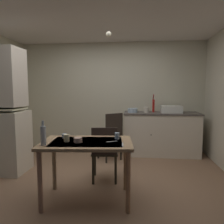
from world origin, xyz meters
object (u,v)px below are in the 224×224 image
Objects in this scene: mixing_bowl_counter at (132,110)px; chair_far_side at (105,151)px; chair_by_counter at (111,136)px; sink_basin at (171,109)px; hutch_cabinet at (1,115)px; hand_pump at (153,105)px; mug_tall at (64,136)px; glass_bottle at (43,135)px; dining_table at (87,150)px; serving_bowl_wide at (78,140)px.

chair_far_side is (-0.40, -1.48, -0.50)m from mixing_bowl_counter.
chair_far_side is 1.01m from chair_by_counter.
mixing_bowl_counter is at bearing -176.55° from sink_basin.
hutch_cabinet is 5.42× the size of hand_pump.
glass_bottle is (-0.12, -0.40, 0.09)m from mug_tall.
dining_table is 4.04× the size of glass_bottle.
glass_bottle reaches higher than chair_far_side.
hutch_cabinet reaches higher than hand_pump.
dining_table is 0.18m from serving_bowl_wide.
glass_bottle is at bearing -108.08° from chair_by_counter.
hutch_cabinet reaches higher than chair_far_side.
hutch_cabinet is 1.48m from mug_tall.
glass_bottle is at bearing -126.43° from chair_far_side.
serving_bowl_wide is 0.35× the size of glass_bottle.
sink_basin is 1.44m from chair_by_counter.
mixing_bowl_counter is (2.21, 1.26, -0.02)m from hutch_cabinet.
sink_basin is 0.46× the size of chair_by_counter.
chair_far_side reaches higher than mug_tall.
serving_bowl_wide is (-0.64, -2.13, -0.17)m from mixing_bowl_counter.
mixing_bowl_counter is 0.22× the size of chair_by_counter.
hand_pump is 0.48m from mixing_bowl_counter.
hutch_cabinet is 2.43× the size of chair_far_side.
hand_pump is 1.90m from chair_far_side.
hutch_cabinet reaches higher than mixing_bowl_counter.
sink_basin is at bearing 48.72° from mug_tall.
hand_pump is 1.20m from chair_by_counter.
hand_pump is 2.82m from glass_bottle.
mixing_bowl_counter is at bearing 66.39° from glass_bottle.
serving_bowl_wide is 0.42m from glass_bottle.
chair_far_side is (-1.23, -1.53, -0.53)m from sink_basin.
glass_bottle reaches higher than mug_tall.
hutch_cabinet is 2.20× the size of chair_by_counter.
serving_bowl_wide is at bearing -150.79° from dining_table.
hutch_cabinet reaches higher than glass_bottle.
dining_table is 1.61m from chair_by_counter.
hand_pump reaches higher than serving_bowl_wide.
mixing_bowl_counter is 2.52m from glass_bottle.
glass_bottle is (-0.37, -0.18, 0.09)m from serving_bowl_wide.
hand_pump is 6.26× the size of mug_tall.
mug_tall is at bearing -131.28° from sink_basin.
dining_table is 11.41× the size of serving_bowl_wide.
mixing_bowl_counter is 2.16m from dining_table.
mug_tall is (-1.35, -2.00, -0.30)m from hand_pump.
chair_by_counter is at bearing 85.23° from dining_table.
mixing_bowl_counter is 3.41× the size of mug_tall.
hand_pump is 0.33× the size of dining_table.
sink_basin is 4.20× the size of serving_bowl_wide.
glass_bottle reaches higher than mixing_bowl_counter.
hutch_cabinet is 1.80m from serving_bowl_wide.
glass_bottle is (1.20, -1.04, -0.09)m from hutch_cabinet.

